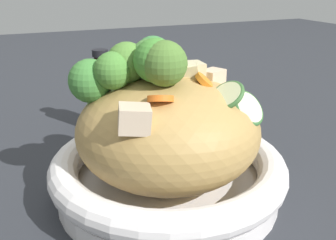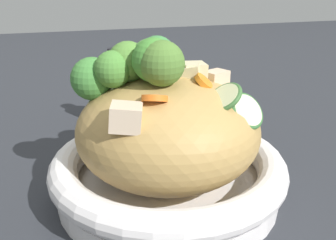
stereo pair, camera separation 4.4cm
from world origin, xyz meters
name	(u,v)px [view 1 (the left image)]	position (x,y,z in m)	size (l,w,h in m)	color
ground_plane	(168,194)	(0.00, 0.00, 0.00)	(3.00, 3.00, 0.00)	#292B31
serving_bowl	(168,173)	(0.00, 0.00, 0.03)	(0.28, 0.28, 0.06)	white
noodle_heap	(168,130)	(0.00, 0.00, 0.09)	(0.21, 0.21, 0.13)	#AB864A
broccoli_florets	(136,66)	(-0.03, 0.01, 0.16)	(0.14, 0.13, 0.08)	#9AB96F
carrot_coins	(173,87)	(-0.01, -0.02, 0.14)	(0.09, 0.09, 0.02)	orange
zucchini_slices	(222,93)	(0.05, -0.03, 0.13)	(0.09, 0.12, 0.05)	beige
chicken_chunks	(177,88)	(0.00, -0.02, 0.14)	(0.16, 0.10, 0.04)	beige
soy_sauce_bottle	(103,97)	(-0.02, 0.24, 0.06)	(0.05, 0.05, 0.14)	black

